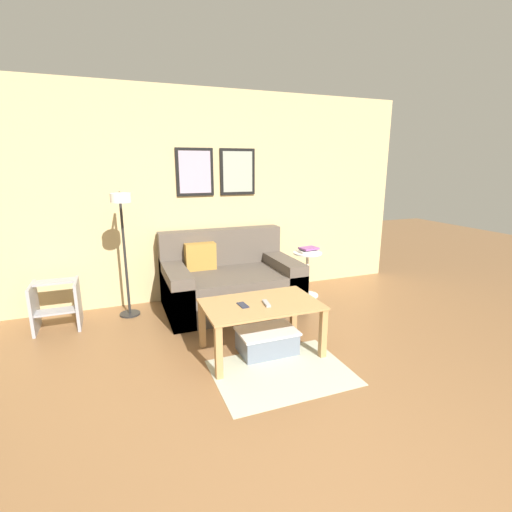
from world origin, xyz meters
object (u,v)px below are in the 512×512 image
Objects in this scene: book_stack at (308,250)px; step_stool at (56,304)px; floor_lamp at (123,231)px; side_table at (307,270)px; couch at (229,282)px; cell_phone at (243,305)px; storage_bin at (267,341)px; coffee_table at (261,312)px; remote_control at (266,303)px.

book_stack reaches higher than step_stool.
floor_lamp is at bearing -8.79° from step_stool.
couch is at bearing 179.31° from side_table.
book_stack reaches higher than cell_phone.
storage_bin is 1.06× the size of step_stool.
coffee_table reaches higher than storage_bin.
step_stool reaches higher than cell_phone.
coffee_table is 0.11m from remote_control.
storage_bin is 3.75× the size of cell_phone.
book_stack is at bearing 30.42° from side_table.
couch is 1.24m from remote_control.
side_table is (1.04, -0.01, 0.05)m from couch.
storage_bin is at bearing 60.92° from remote_control.
coffee_table is 1.64m from book_stack.
coffee_table is 0.29m from storage_bin.
side_table is 0.26m from book_stack.
book_stack reaches higher than coffee_table.
book_stack is at bearing 55.55° from remote_control.
floor_lamp reaches higher than side_table.
storage_bin is 3.50× the size of remote_control.
book_stack is (0.01, 0.01, 0.26)m from side_table.
step_stool is at bearing 145.45° from storage_bin.
remote_control is (-0.04, -1.23, 0.18)m from couch.
side_table is at bearing 46.43° from coffee_table.
side_table is 2.90m from step_stool.
cell_phone is (-0.20, 0.05, -0.01)m from remote_control.
floor_lamp reaches higher than coffee_table.
cell_phone is 0.28× the size of step_stool.
side_table reaches higher than step_stool.
side_table is at bearing 55.71° from remote_control.
couch reaches higher than storage_bin.
storage_bin is 2.08× the size of book_stack.
step_stool is at bearing 145.22° from coffee_table.
floor_lamp is 2.28m from side_table.
couch is 2.64× the size of side_table.
couch is 1.10m from book_stack.
coffee_table is 2.07× the size of step_stool.
remote_control is (-1.08, -1.21, 0.13)m from side_table.
storage_bin is at bearing -11.28° from cell_phone.
floor_lamp is 1.70m from remote_control.
floor_lamp is 5.55× the size of book_stack.
coffee_table is 0.19m from cell_phone.
remote_control is at bearing -91.68° from couch.
floor_lamp reaches higher than cell_phone.
storage_bin is at bearing -25.49° from coffee_table.
remote_control is at bearing -18.08° from cell_phone.
floor_lamp is (-1.13, 1.16, 0.89)m from storage_bin.
side_table is at bearing 0.94° from floor_lamp.
book_stack is at bearing 48.17° from storage_bin.
coffee_table is 1.68m from floor_lamp.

